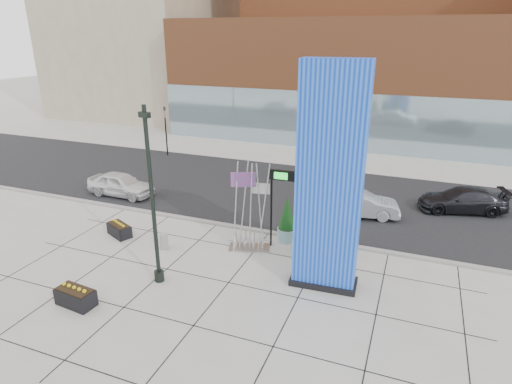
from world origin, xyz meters
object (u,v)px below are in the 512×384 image
(overhead_street_sign, at_px, (285,183))
(public_art_sculpture, at_px, (249,227))
(car_white_west, at_px, (121,184))
(concrete_bollard, at_px, (164,241))
(car_silver_mid, at_px, (359,204))
(blue_pylon, at_px, (329,186))
(lamp_post, at_px, (154,215))

(overhead_street_sign, bearing_deg, public_art_sculpture, -159.27)
(overhead_street_sign, bearing_deg, car_white_west, 163.09)
(concrete_bollard, relative_size, car_silver_mid, 0.18)
(blue_pylon, height_order, overhead_street_sign, blue_pylon)
(lamp_post, bearing_deg, car_silver_mid, 55.54)
(blue_pylon, distance_m, concrete_bollard, 8.79)
(lamp_post, bearing_deg, concrete_bollard, 118.47)
(car_white_west, bearing_deg, overhead_street_sign, -103.74)
(public_art_sculpture, height_order, overhead_street_sign, public_art_sculpture)
(lamp_post, distance_m, car_white_west, 11.23)
(lamp_post, xyz_separation_m, concrete_bollard, (-1.36, 2.51, -2.63))
(public_art_sculpture, bearing_deg, lamp_post, -138.00)
(public_art_sculpture, distance_m, overhead_street_sign, 2.75)
(lamp_post, relative_size, car_white_west, 1.69)
(overhead_street_sign, relative_size, car_silver_mid, 0.88)
(public_art_sculpture, height_order, car_silver_mid, public_art_sculpture)
(blue_pylon, distance_m, public_art_sculpture, 5.45)
(lamp_post, relative_size, overhead_street_sign, 1.89)
(overhead_street_sign, height_order, car_silver_mid, overhead_street_sign)
(public_art_sculpture, relative_size, overhead_street_sign, 1.12)
(blue_pylon, height_order, lamp_post, blue_pylon)
(overhead_street_sign, height_order, car_white_west, overhead_street_sign)
(lamp_post, bearing_deg, overhead_street_sign, 49.79)
(overhead_street_sign, xyz_separation_m, car_silver_mid, (2.79, 5.15, -2.62))
(public_art_sculpture, relative_size, concrete_bollard, 5.66)
(concrete_bollard, bearing_deg, blue_pylon, -2.01)
(lamp_post, relative_size, concrete_bollard, 9.53)
(blue_pylon, relative_size, overhead_street_sign, 2.31)
(concrete_bollard, bearing_deg, car_silver_mid, 42.10)
(public_art_sculpture, xyz_separation_m, overhead_street_sign, (1.52, 0.66, 2.20))
(lamp_post, distance_m, overhead_street_sign, 6.17)
(concrete_bollard, height_order, overhead_street_sign, overhead_street_sign)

